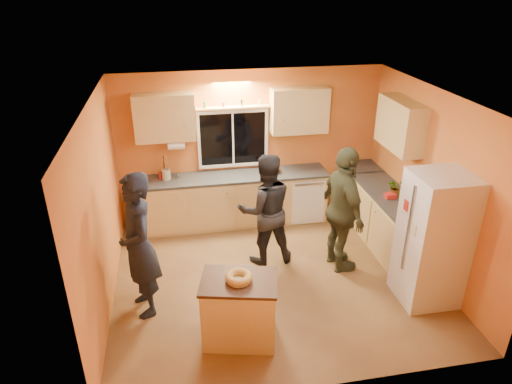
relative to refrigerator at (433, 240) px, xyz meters
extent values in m
plane|color=brown|center=(-1.89, 0.80, -0.90)|extent=(4.50, 4.50, 0.00)
cube|color=orange|center=(-1.89, 2.80, 0.40)|extent=(4.50, 0.04, 2.60)
cube|color=orange|center=(-1.89, -1.20, 0.40)|extent=(4.50, 0.04, 2.60)
cube|color=orange|center=(-4.14, 0.80, 0.40)|extent=(0.04, 4.00, 2.60)
cube|color=orange|center=(0.36, 0.80, 0.40)|extent=(0.04, 4.00, 2.60)
cube|color=white|center=(-1.89, 0.80, 1.70)|extent=(4.50, 4.00, 0.02)
cube|color=black|center=(-2.19, 2.79, 0.55)|extent=(1.10, 0.02, 0.90)
cube|color=white|center=(-2.19, 2.77, 0.55)|extent=(1.20, 0.04, 1.00)
cube|color=tan|center=(-3.29, 2.64, 1.02)|extent=(0.95, 0.33, 0.75)
cube|color=tan|center=(-1.09, 2.64, 1.02)|extent=(0.95, 0.33, 0.75)
cube|color=tan|center=(0.19, 1.60, 1.02)|extent=(0.33, 1.00, 0.75)
cylinder|color=silver|center=(-3.14, 2.52, 0.58)|extent=(0.27, 0.12, 0.12)
cube|color=tan|center=(-2.24, 2.50, -0.47)|extent=(3.20, 0.60, 0.86)
cube|color=#282B2D|center=(-2.24, 2.50, -0.02)|extent=(3.24, 0.62, 0.04)
cube|color=tan|center=(0.06, 2.50, -0.47)|extent=(0.60, 0.60, 0.86)
cube|color=#282B2D|center=(0.06, 2.50, -0.02)|extent=(0.62, 0.62, 0.04)
cube|color=tan|center=(0.06, 1.30, -0.47)|extent=(0.60, 1.80, 0.86)
cube|color=#282B2D|center=(0.06, 1.30, -0.02)|extent=(0.62, 1.84, 0.04)
cube|color=silver|center=(0.00, 0.00, 0.00)|extent=(0.72, 0.70, 1.80)
cube|color=tan|center=(-2.56, -0.32, -0.49)|extent=(0.94, 0.73, 0.82)
cube|color=black|center=(-2.56, -0.32, -0.08)|extent=(0.98, 0.78, 0.04)
torus|color=#DAAC59|center=(-2.56, -0.32, -0.01)|extent=(0.31, 0.31, 0.09)
imported|color=black|center=(-3.69, 0.43, 0.06)|extent=(0.64, 0.80, 1.91)
imported|color=black|center=(-1.93, 1.26, -0.04)|extent=(0.87, 0.69, 1.72)
imported|color=#373D27|center=(-0.89, 0.88, 0.04)|extent=(0.56, 1.14, 1.89)
imported|color=black|center=(-1.60, 2.54, 0.04)|extent=(0.35, 0.35, 0.08)
cylinder|color=beige|center=(-3.34, 2.55, 0.09)|extent=(0.14, 0.14, 0.17)
imported|color=gray|center=(0.10, 1.30, 0.13)|extent=(0.29, 0.27, 0.27)
cube|color=#B4231B|center=(-0.01, 1.22, 0.04)|extent=(0.16, 0.13, 0.07)
camera|label=1|loc=(-3.14, -4.50, 3.08)|focal=32.00mm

